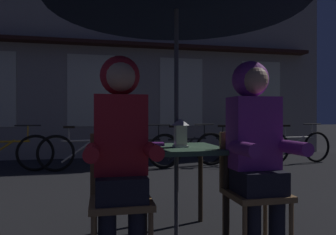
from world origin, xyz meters
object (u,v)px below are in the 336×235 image
(bicycle_third, at_px, (138,150))
(bicycle_fifth, at_px, (237,148))
(potted_plant, at_px, (265,135))
(cafe_table, at_px, (176,159))
(book, at_px, (152,144))
(chair_right, at_px, (251,184))
(lantern, at_px, (180,132))
(chair_left, at_px, (120,191))
(person_right_hooded, at_px, (255,136))
(person_left_hooded, at_px, (121,138))
(bicycle_second, at_px, (85,151))
(bicycle_furthest, at_px, (297,147))
(bicycle_nearest, at_px, (4,153))
(bicycle_fourth, at_px, (187,149))

(bicycle_third, xyz_separation_m, bicycle_fifth, (1.99, -0.04, 0.00))
(bicycle_fifth, height_order, potted_plant, potted_plant)
(bicycle_third, xyz_separation_m, potted_plant, (3.04, 0.72, 0.20))
(cafe_table, bearing_deg, book, 140.07)
(chair_right, bearing_deg, cafe_table, 142.45)
(bicycle_third, relative_size, potted_plant, 1.82)
(lantern, relative_size, chair_right, 0.27)
(chair_right, relative_size, bicycle_fifth, 0.53)
(cafe_table, distance_m, chair_left, 0.62)
(person_right_hooded, bearing_deg, chair_right, 90.00)
(chair_right, height_order, person_left_hooded, person_left_hooded)
(bicycle_second, bearing_deg, chair_left, -83.82)
(chair_right, height_order, bicycle_second, chair_right)
(chair_left, xyz_separation_m, bicycle_fifth, (2.56, 3.71, -0.14))
(bicycle_furthest, relative_size, book, 8.40)
(chair_left, xyz_separation_m, bicycle_second, (-0.41, 3.79, -0.14))
(person_left_hooded, distance_m, book, 0.66)
(person_right_hooded, distance_m, bicycle_fifth, 4.12)
(bicycle_fifth, bearing_deg, chair_left, -124.56)
(chair_right, relative_size, person_left_hooded, 0.62)
(lantern, distance_m, bicycle_third, 3.45)
(chair_right, relative_size, bicycle_nearest, 0.52)
(bicycle_furthest, bearing_deg, book, -138.50)
(cafe_table, relative_size, person_right_hooded, 0.53)
(bicycle_furthest, bearing_deg, person_right_hooded, -128.05)
(cafe_table, distance_m, bicycle_fifth, 3.94)
(book, bearing_deg, chair_right, -33.21)
(cafe_table, bearing_deg, chair_left, -142.45)
(bicycle_nearest, relative_size, bicycle_second, 1.00)
(lantern, relative_size, bicycle_furthest, 0.14)
(person_left_hooded, xyz_separation_m, bicycle_third, (0.56, 3.81, -0.50))
(bicycle_fourth, height_order, bicycle_furthest, same)
(lantern, relative_size, bicycle_fifth, 0.14)
(bicycle_second, bearing_deg, book, -77.72)
(chair_left, xyz_separation_m, person_right_hooded, (0.96, -0.06, 0.36))
(chair_right, height_order, book, chair_right)
(bicycle_fifth, xyz_separation_m, bicycle_furthest, (1.35, -0.00, 0.00))
(bicycle_nearest, xyz_separation_m, bicycle_fifth, (4.35, -0.13, 0.00))
(cafe_table, height_order, book, book)
(bicycle_fifth, bearing_deg, book, -125.23)
(chair_left, bearing_deg, book, 59.80)
(bicycle_third, distance_m, bicycle_fifth, 1.99)
(bicycle_fifth, bearing_deg, bicycle_nearest, 178.31)
(chair_left, relative_size, book, 4.35)
(chair_right, relative_size, person_right_hooded, 0.62)
(bicycle_fifth, relative_size, potted_plant, 1.78)
(person_right_hooded, distance_m, bicycle_second, 4.12)
(chair_left, height_order, bicycle_nearest, chair_left)
(bicycle_third, bearing_deg, person_left_hooded, -98.40)
(bicycle_second, xyz_separation_m, bicycle_fourth, (1.95, -0.02, 0.00))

